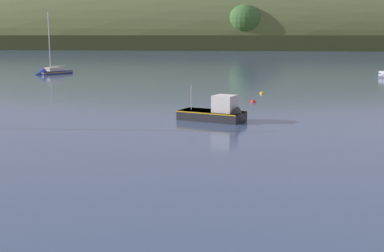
{
  "coord_description": "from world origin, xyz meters",
  "views": [
    {
      "loc": [
        8.93,
        -2.7,
        6.07
      ],
      "look_at": [
        5.92,
        25.68,
        1.14
      ],
      "focal_mm": 49.72,
      "sensor_mm": 36.0,
      "label": 1
    }
  ],
  "objects": [
    {
      "name": "far_shoreline_hill",
      "position": [
        -24.24,
        257.51,
        0.27
      ],
      "size": [
        564.94,
        123.04,
        62.13
      ],
      "rotation": [
        0.0,
        0.0,
        -0.03
      ],
      "color": "#35401E",
      "rests_on": "ground"
    },
    {
      "name": "sailboat_far_left",
      "position": [
        -21.55,
        76.65,
        0.19
      ],
      "size": [
        5.02,
        6.48,
        10.43
      ],
      "rotation": [
        0.0,
        0.0,
        4.17
      ],
      "color": "navy",
      "rests_on": "ground"
    },
    {
      "name": "mooring_buoy_off_fishing_boat",
      "position": [
        9.42,
        45.4,
        0.0
      ],
      "size": [
        0.48,
        0.48,
        0.56
      ],
      "color": "red",
      "rests_on": "ground"
    },
    {
      "name": "mooring_buoy_foreground",
      "position": [
        10.35,
        52.57,
        0.0
      ],
      "size": [
        0.45,
        0.45,
        0.53
      ],
      "color": "yellow",
      "rests_on": "ground"
    },
    {
      "name": "fishing_boat_moored",
      "position": [
        6.86,
        34.63,
        0.37
      ],
      "size": [
        5.38,
        3.71,
        3.24
      ],
      "rotation": [
        0.0,
        0.0,
        5.9
      ],
      "color": "#232328",
      "rests_on": "ground"
    }
  ]
}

